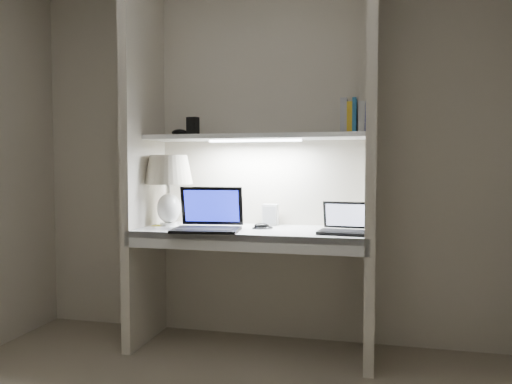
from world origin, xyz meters
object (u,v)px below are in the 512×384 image
(laptop_main, at_px, (208,220))
(laptop_netbook, at_px, (344,226))
(speaker, at_px, (270,215))
(table_lamp, at_px, (169,178))
(book_row, at_px, (357,117))

(laptop_main, relative_size, laptop_netbook, 1.41)
(laptop_netbook, bearing_deg, speaker, 158.11)
(table_lamp, relative_size, book_row, 2.08)
(laptop_main, bearing_deg, speaker, 38.28)
(laptop_netbook, relative_size, book_row, 1.37)
(speaker, height_order, book_row, book_row)
(laptop_netbook, bearing_deg, laptop_main, -170.09)
(table_lamp, xyz_separation_m, book_row, (1.21, 0.16, 0.39))
(table_lamp, height_order, speaker, table_lamp)
(laptop_main, height_order, speaker, laptop_main)
(table_lamp, distance_m, book_row, 1.28)
(table_lamp, height_order, book_row, book_row)
(laptop_main, height_order, book_row, book_row)
(speaker, bearing_deg, laptop_netbook, -27.43)
(laptop_netbook, height_order, book_row, book_row)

